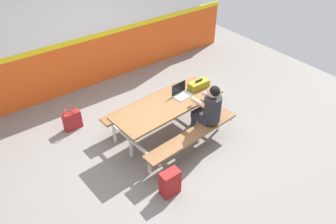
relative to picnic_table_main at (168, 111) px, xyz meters
name	(u,v)px	position (x,y,z in m)	size (l,w,h in m)	color
ground_plane	(148,145)	(-0.45, 0.00, -0.59)	(10.00, 10.00, 0.02)	gray
accent_backdrop	(78,35)	(-0.45, 2.55, 0.67)	(8.00, 0.14, 2.60)	#E55119
picnic_table_main	(168,111)	(0.00, 0.00, 0.00)	(2.09, 1.69, 0.74)	brown
student_nearer	(209,109)	(0.49, -0.52, 0.13)	(0.38, 0.53, 1.21)	#2D2D38
laptop_silver	(181,93)	(0.34, 0.06, 0.21)	(0.34, 0.24, 0.22)	silver
toolbox_grey	(199,85)	(0.76, 0.06, 0.23)	(0.40, 0.18, 0.18)	olive
backpack_dark	(170,183)	(-0.78, -1.08, -0.36)	(0.30, 0.22, 0.44)	maroon
tote_bag_bright	(72,120)	(-1.33, 1.27, -0.38)	(0.34, 0.21, 0.43)	maroon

